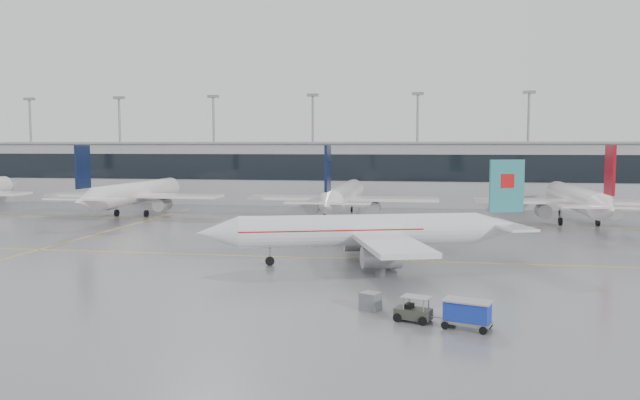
% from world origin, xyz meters
% --- Properties ---
extents(ground, '(320.00, 320.00, 0.00)m').
position_xyz_m(ground, '(0.00, 0.00, 0.00)').
color(ground, slate).
rests_on(ground, ground).
extents(taxi_line_main, '(120.00, 0.25, 0.01)m').
position_xyz_m(taxi_line_main, '(0.00, 0.00, 0.01)').
color(taxi_line_main, gold).
rests_on(taxi_line_main, ground).
extents(taxi_line_north, '(120.00, 0.25, 0.01)m').
position_xyz_m(taxi_line_north, '(0.00, 30.00, 0.01)').
color(taxi_line_north, gold).
rests_on(taxi_line_north, ground).
extents(taxi_line_cross, '(0.25, 60.00, 0.01)m').
position_xyz_m(taxi_line_cross, '(-30.00, 15.00, 0.01)').
color(taxi_line_cross, gold).
rests_on(taxi_line_cross, ground).
extents(terminal, '(180.00, 15.00, 12.00)m').
position_xyz_m(terminal, '(0.00, 62.00, 6.00)').
color(terminal, '#969699').
rests_on(terminal, ground).
extents(terminal_glass, '(180.00, 0.20, 5.00)m').
position_xyz_m(terminal_glass, '(0.00, 54.45, 7.50)').
color(terminal_glass, black).
rests_on(terminal_glass, ground).
extents(terminal_roof, '(182.00, 16.00, 0.40)m').
position_xyz_m(terminal_roof, '(0.00, 62.00, 12.20)').
color(terminal_roof, gray).
rests_on(terminal_roof, ground).
extents(light_masts, '(156.40, 1.00, 22.60)m').
position_xyz_m(light_masts, '(0.00, 68.00, 13.34)').
color(light_masts, gray).
rests_on(light_masts, ground).
extents(air_canada_jet, '(32.90, 26.20, 10.23)m').
position_xyz_m(air_canada_jet, '(7.66, -1.70, 3.20)').
color(air_canada_jet, silver).
rests_on(air_canada_jet, ground).
extents(parked_jet_b, '(29.64, 36.96, 11.72)m').
position_xyz_m(parked_jet_b, '(-35.00, 33.69, 3.71)').
color(parked_jet_b, white).
rests_on(parked_jet_b, ground).
extents(parked_jet_c, '(29.64, 36.96, 11.72)m').
position_xyz_m(parked_jet_c, '(-0.00, 33.69, 3.71)').
color(parked_jet_c, white).
rests_on(parked_jet_c, ground).
extents(parked_jet_d, '(29.64, 36.96, 11.72)m').
position_xyz_m(parked_jet_d, '(35.00, 33.69, 3.71)').
color(parked_jet_d, white).
rests_on(parked_jet_d, ground).
extents(baggage_tug, '(3.57, 2.12, 1.70)m').
position_xyz_m(baggage_tug, '(12.01, -21.97, 0.60)').
color(baggage_tug, '#31362D').
rests_on(baggage_tug, ground).
extents(baggage_cart, '(3.36, 2.52, 1.86)m').
position_xyz_m(baggage_cart, '(15.43, -23.11, 1.09)').
color(baggage_cart, gray).
rests_on(baggage_cart, ground).
extents(gse_unit, '(1.65, 1.60, 1.27)m').
position_xyz_m(gse_unit, '(8.96, -19.61, 0.64)').
color(gse_unit, slate).
rests_on(gse_unit, ground).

